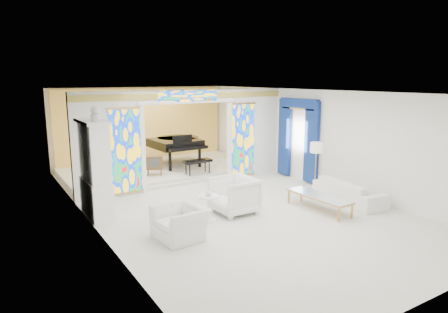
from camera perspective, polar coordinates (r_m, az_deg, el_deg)
floor at (r=11.16m, az=-0.47°, el=-6.33°), size 12.00×12.00×0.00m
ceiling at (r=10.65m, az=-0.50°, el=9.25°), size 7.00×12.00×0.02m
wall_back at (r=16.18m, az=-11.59°, el=4.37°), size 7.00×0.02×3.00m
wall_front at (r=6.59m, az=27.86°, el=-6.55°), size 7.00×0.02×3.00m
wall_left at (r=9.51m, az=-18.84°, el=-0.71°), size 0.02×12.00×3.00m
wall_right at (r=12.94m, az=12.90°, el=2.65°), size 0.02×12.00×3.00m
partition_wall at (r=12.51m, az=-5.23°, el=3.30°), size 7.00×0.22×3.00m
stained_glass_left at (r=11.71m, az=-13.89°, el=0.73°), size 0.90×0.04×2.40m
stained_glass_right at (r=13.49m, az=2.74°, el=2.40°), size 0.90×0.04×2.40m
stained_glass_transom at (r=12.31m, az=-5.11°, el=8.63°), size 2.00×0.04×0.34m
alcove_platform at (r=14.68m, az=-8.80°, el=-1.81°), size 6.80×3.80×0.18m
gold_curtain_back at (r=16.07m, az=-11.45°, el=4.33°), size 6.70×0.10×2.90m
chandelier at (r=14.32m, az=-8.20°, el=7.84°), size 0.48×0.48×0.30m
blue_drapes at (r=13.37m, az=10.51°, el=3.34°), size 0.14×1.85×2.65m
china_cabinet at (r=10.21m, az=-17.93°, el=-1.76°), size 0.56×1.46×2.72m
armchair_left at (r=8.62m, az=-6.34°, el=-9.37°), size 1.04×1.15×0.69m
armchair_right at (r=10.05m, az=1.48°, el=-5.58°), size 1.03×1.00×0.92m
sofa at (r=11.50m, az=17.45°, el=-4.72°), size 1.02×2.19×0.62m
side_table at (r=9.52m, az=-2.19°, el=-6.87°), size 0.64×0.64×0.63m
vase at (r=9.43m, az=-2.20°, el=-5.11°), size 0.17×0.17×0.17m
coffee_table at (r=10.55m, az=13.41°, el=-5.56°), size 0.64×1.86×0.41m
floor_lamp at (r=11.95m, az=13.05°, el=0.92°), size 0.46×0.46×1.51m
grand_piano at (r=14.88m, az=-6.71°, el=1.94°), size 1.94×3.04×1.19m
tv_console at (r=13.43m, az=-9.93°, el=-0.84°), size 0.66×0.57×0.64m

